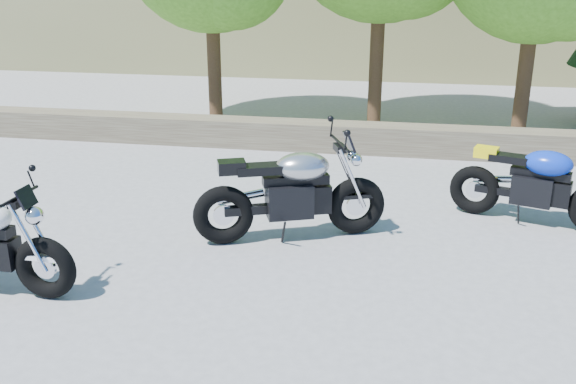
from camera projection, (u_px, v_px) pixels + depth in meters
name	position (u px, v px, depth m)	size (l,w,h in m)	color
ground	(251.00, 292.00, 6.53)	(90.00, 90.00, 0.00)	gray
stone_wall	(323.00, 136.00, 11.55)	(22.00, 0.55, 0.50)	brown
silver_bike	(292.00, 193.00, 7.65)	(2.26, 1.09, 1.18)	black
blue_bike	(536.00, 185.00, 8.11)	(2.09, 0.91, 1.08)	black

